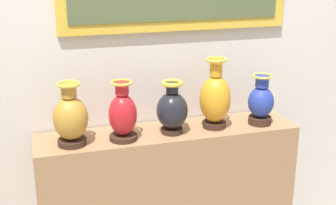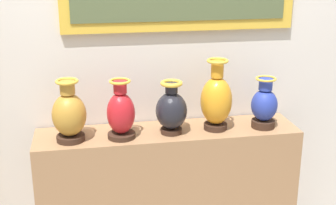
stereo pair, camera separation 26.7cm
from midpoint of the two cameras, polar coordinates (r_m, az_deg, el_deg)
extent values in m
cube|color=silver|center=(2.85, -4.03, 4.41)|extent=(3.29, 0.10, 2.66)
cylinder|color=#382319|center=(2.61, -14.47, -4.70)|extent=(0.16, 0.16, 0.03)
ellipsoid|color=#B27F2D|center=(2.56, -14.71, -1.93)|extent=(0.19, 0.19, 0.24)
cylinder|color=#B27F2D|center=(2.52, -14.98, 1.35)|extent=(0.08, 0.08, 0.07)
torus|color=gold|center=(2.51, -15.05, 2.12)|extent=(0.12, 0.12, 0.02)
cylinder|color=#382319|center=(2.62, -8.35, -4.23)|extent=(0.16, 0.16, 0.03)
ellipsoid|color=red|center=(2.58, -8.49, -1.55)|extent=(0.16, 0.16, 0.23)
cylinder|color=red|center=(2.53, -8.64, 1.65)|extent=(0.07, 0.07, 0.07)
torus|color=gold|center=(2.52, -8.68, 2.37)|extent=(0.12, 0.12, 0.01)
cylinder|color=#382319|center=(2.69, -2.35, -3.47)|extent=(0.12, 0.12, 0.03)
ellipsoid|color=black|center=(2.65, -2.39, -1.03)|extent=(0.18, 0.18, 0.21)
cylinder|color=black|center=(2.61, -2.42, 1.74)|extent=(0.07, 0.07, 0.06)
torus|color=gold|center=(2.60, -2.43, 2.33)|extent=(0.13, 0.13, 0.02)
cylinder|color=#382319|center=(2.77, 2.91, -2.73)|extent=(0.14, 0.14, 0.03)
ellipsoid|color=orange|center=(2.72, 2.96, 0.36)|extent=(0.18, 0.18, 0.28)
cylinder|color=orange|center=(2.67, 3.03, 4.20)|extent=(0.07, 0.07, 0.10)
torus|color=gold|center=(2.66, 3.04, 5.19)|extent=(0.12, 0.12, 0.02)
cylinder|color=#382319|center=(2.86, 8.48, -2.18)|extent=(0.14, 0.14, 0.04)
ellipsoid|color=#263899|center=(2.82, 8.58, 0.02)|extent=(0.15, 0.15, 0.19)
cylinder|color=#263899|center=(2.78, 8.71, 2.50)|extent=(0.08, 0.08, 0.07)
torus|color=gold|center=(2.77, 8.74, 3.16)|extent=(0.12, 0.12, 0.01)
camera|label=1|loc=(0.13, -92.86, -0.94)|focal=50.15mm
camera|label=2|loc=(0.13, 87.14, 0.94)|focal=50.15mm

